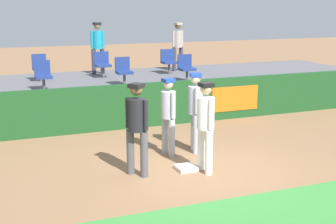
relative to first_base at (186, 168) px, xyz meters
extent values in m
plane|color=#846042|center=(0.18, -0.03, -0.04)|extent=(60.00, 60.00, 0.00)
cube|color=white|center=(0.00, 0.00, 0.00)|extent=(0.40, 0.40, 0.08)
cylinder|color=white|center=(0.30, -0.08, 0.41)|extent=(0.15, 0.15, 0.90)
cylinder|color=white|center=(0.31, -0.40, 0.41)|extent=(0.15, 0.15, 0.90)
cylinder|color=white|center=(0.30, -0.24, 1.17)|extent=(0.36, 0.36, 0.63)
sphere|color=tan|center=(0.30, -0.24, 1.66)|extent=(0.23, 0.23, 0.23)
cube|color=black|center=(0.30, -0.24, 1.74)|extent=(0.25, 0.25, 0.08)
cylinder|color=white|center=(0.30, -0.03, 1.19)|extent=(0.09, 0.09, 0.59)
cylinder|color=white|center=(0.31, -0.45, 1.19)|extent=(0.09, 0.09, 0.59)
ellipsoid|color=brown|center=(0.40, -0.03, 0.94)|extent=(0.13, 0.20, 0.28)
cylinder|color=#9EA3AD|center=(0.01, 1.22, 0.38)|extent=(0.14, 0.14, 0.85)
cylinder|color=#9EA3AD|center=(0.05, 0.91, 0.38)|extent=(0.14, 0.14, 0.85)
cylinder|color=#9EA3AD|center=(0.03, 1.06, 1.11)|extent=(0.37, 0.37, 0.60)
sphere|color=beige|center=(0.03, 1.06, 1.58)|extent=(0.22, 0.22, 0.22)
cube|color=#193899|center=(0.03, 1.06, 1.65)|extent=(0.26, 0.26, 0.08)
cylinder|color=#9EA3AD|center=(0.00, 1.26, 1.13)|extent=(0.09, 0.09, 0.56)
cylinder|color=#9EA3AD|center=(0.06, 0.87, 1.13)|extent=(0.09, 0.09, 0.56)
cylinder|color=#9EA3AD|center=(0.75, 1.25, 0.40)|extent=(0.15, 0.15, 0.89)
cylinder|color=#9EA3AD|center=(0.65, 0.94, 0.40)|extent=(0.15, 0.15, 0.89)
cylinder|color=#9EA3AD|center=(0.70, 1.09, 1.16)|extent=(0.43, 0.43, 0.63)
sphere|color=beige|center=(0.70, 1.09, 1.65)|extent=(0.23, 0.23, 0.23)
cube|color=#193899|center=(0.70, 1.09, 1.73)|extent=(0.30, 0.30, 0.08)
cylinder|color=#9EA3AD|center=(0.76, 1.29, 1.18)|extent=(0.09, 0.09, 0.59)
cylinder|color=#9EA3AD|center=(0.64, 0.89, 1.18)|extent=(0.09, 0.09, 0.59)
cylinder|color=#4C4C51|center=(-1.12, 0.21, 0.41)|extent=(0.15, 0.15, 0.90)
cylinder|color=#4C4C51|center=(-0.92, -0.06, 0.41)|extent=(0.15, 0.15, 0.90)
cylinder|color=black|center=(-1.02, 0.08, 1.18)|extent=(0.49, 0.49, 0.64)
sphere|color=brown|center=(-1.02, 0.08, 1.68)|extent=(0.24, 0.24, 0.24)
cube|color=black|center=(-1.02, 0.08, 1.76)|extent=(0.35, 0.35, 0.08)
cylinder|color=black|center=(-1.14, 0.25, 1.20)|extent=(0.09, 0.09, 0.60)
cylinder|color=black|center=(-0.89, -0.09, 1.20)|extent=(0.09, 0.09, 0.60)
cube|color=#19471E|center=(0.18, 3.69, 0.56)|extent=(18.00, 0.24, 1.20)
cube|color=orange|center=(3.13, 3.56, 0.56)|extent=(1.50, 0.02, 0.72)
cube|color=#59595E|center=(0.18, 6.26, 0.42)|extent=(18.00, 4.80, 0.92)
cylinder|color=#4C4C51|center=(-1.97, 6.86, 1.08)|extent=(0.08, 0.08, 0.40)
cube|color=navy|center=(-1.97, 6.86, 1.28)|extent=(0.44, 0.44, 0.08)
cube|color=navy|center=(-1.97, 7.05, 1.52)|extent=(0.44, 0.06, 0.40)
cylinder|color=#4C4C51|center=(2.25, 5.06, 1.08)|extent=(0.08, 0.08, 0.40)
cube|color=navy|center=(2.25, 5.06, 1.28)|extent=(0.46, 0.44, 0.08)
cube|color=navy|center=(2.25, 5.25, 1.52)|extent=(0.46, 0.06, 0.40)
cylinder|color=#4C4C51|center=(0.23, 5.06, 1.08)|extent=(0.08, 0.08, 0.40)
cube|color=navy|center=(0.23, 5.06, 1.28)|extent=(0.45, 0.44, 0.08)
cube|color=navy|center=(0.23, 5.25, 1.52)|extent=(0.45, 0.06, 0.40)
cylinder|color=#4C4C51|center=(-2.10, 5.06, 1.08)|extent=(0.08, 0.08, 0.40)
cube|color=navy|center=(-2.10, 5.06, 1.28)|extent=(0.44, 0.44, 0.08)
cube|color=navy|center=(-2.10, 5.25, 1.52)|extent=(0.44, 0.06, 0.40)
cylinder|color=#4C4C51|center=(2.38, 6.86, 1.08)|extent=(0.08, 0.08, 0.40)
cube|color=navy|center=(2.38, 6.86, 1.28)|extent=(0.48, 0.44, 0.08)
cube|color=navy|center=(2.38, 7.05, 1.52)|extent=(0.48, 0.06, 0.40)
cylinder|color=#4C4C51|center=(0.05, 6.86, 1.08)|extent=(0.08, 0.08, 0.40)
cube|color=navy|center=(0.05, 6.86, 1.28)|extent=(0.48, 0.44, 0.08)
cube|color=navy|center=(0.05, 7.05, 1.52)|extent=(0.48, 0.06, 0.40)
cylinder|color=#33384C|center=(0.26, 7.79, 1.31)|extent=(0.15, 0.15, 0.86)
cylinder|color=#33384C|center=(-0.05, 7.76, 1.31)|extent=(0.15, 0.15, 0.86)
cylinder|color=teal|center=(0.11, 7.77, 2.05)|extent=(0.37, 0.37, 0.61)
sphere|color=#8C6647|center=(0.11, 7.77, 2.53)|extent=(0.23, 0.23, 0.23)
cube|color=black|center=(0.11, 7.77, 2.60)|extent=(0.26, 0.26, 0.08)
cylinder|color=teal|center=(0.31, 7.79, 2.07)|extent=(0.09, 0.09, 0.57)
cylinder|color=teal|center=(-0.10, 7.75, 2.07)|extent=(0.09, 0.09, 0.57)
cylinder|color=#33384C|center=(3.11, 7.53, 1.30)|extent=(0.14, 0.14, 0.84)
cylinder|color=#33384C|center=(2.82, 7.45, 1.30)|extent=(0.14, 0.14, 0.84)
cylinder|color=#A5998C|center=(2.96, 7.49, 2.02)|extent=(0.40, 0.40, 0.59)
sphere|color=brown|center=(2.96, 7.49, 2.49)|extent=(0.22, 0.22, 0.22)
cube|color=#A5998C|center=(2.96, 7.49, 2.56)|extent=(0.29, 0.29, 0.08)
cylinder|color=#A5998C|center=(3.15, 7.55, 2.04)|extent=(0.09, 0.09, 0.56)
cylinder|color=#A5998C|center=(2.77, 7.44, 2.04)|extent=(0.09, 0.09, 0.56)
camera|label=1|loc=(-3.81, -8.56, 3.29)|focal=51.70mm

